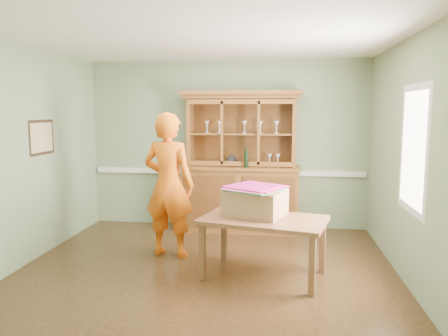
# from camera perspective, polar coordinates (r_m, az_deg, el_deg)

# --- Properties ---
(floor) EXTENTS (4.50, 4.50, 0.00)m
(floor) POSITION_cam_1_polar(r_m,az_deg,el_deg) (5.46, -2.20, -12.85)
(floor) COLOR #4B3118
(floor) RESTS_ON ground
(ceiling) EXTENTS (4.50, 4.50, 0.00)m
(ceiling) POSITION_cam_1_polar(r_m,az_deg,el_deg) (5.18, -2.36, 16.42)
(ceiling) COLOR white
(ceiling) RESTS_ON wall_back
(wall_back) EXTENTS (4.50, 0.00, 4.50)m
(wall_back) POSITION_cam_1_polar(r_m,az_deg,el_deg) (7.12, 0.42, 3.10)
(wall_back) COLOR gray
(wall_back) RESTS_ON floor
(wall_left) EXTENTS (0.00, 4.00, 4.00)m
(wall_left) POSITION_cam_1_polar(r_m,az_deg,el_deg) (5.95, -24.18, 1.57)
(wall_left) COLOR gray
(wall_left) RESTS_ON floor
(wall_right) EXTENTS (0.00, 4.00, 4.00)m
(wall_right) POSITION_cam_1_polar(r_m,az_deg,el_deg) (5.26, 22.67, 0.95)
(wall_right) COLOR gray
(wall_right) RESTS_ON floor
(wall_front) EXTENTS (4.50, 0.00, 4.50)m
(wall_front) POSITION_cam_1_polar(r_m,az_deg,el_deg) (3.21, -8.26, -2.41)
(wall_front) COLOR gray
(wall_front) RESTS_ON floor
(chair_rail) EXTENTS (4.41, 0.05, 0.08)m
(chair_rail) POSITION_cam_1_polar(r_m,az_deg,el_deg) (7.14, 0.39, -0.52)
(chair_rail) COLOR white
(chair_rail) RESTS_ON wall_back
(framed_map) EXTENTS (0.03, 0.60, 0.46)m
(framed_map) POSITION_cam_1_polar(r_m,az_deg,el_deg) (6.18, -22.67, 3.71)
(framed_map) COLOR #301F13
(framed_map) RESTS_ON wall_left
(window_panel) EXTENTS (0.03, 0.96, 1.36)m
(window_panel) POSITION_cam_1_polar(r_m,az_deg,el_deg) (4.95, 23.44, 2.28)
(window_panel) COLOR white
(window_panel) RESTS_ON wall_right
(china_hutch) EXTENTS (1.87, 0.62, 2.20)m
(china_hutch) POSITION_cam_1_polar(r_m,az_deg,el_deg) (6.91, 2.19, -1.86)
(china_hutch) COLOR brown
(china_hutch) RESTS_ON floor
(dining_table) EXTENTS (1.54, 1.13, 0.69)m
(dining_table) POSITION_cam_1_polar(r_m,az_deg,el_deg) (5.02, 5.21, -7.41)
(dining_table) COLOR brown
(dining_table) RESTS_ON floor
(cardboard_box) EXTENTS (0.78, 0.70, 0.30)m
(cardboard_box) POSITION_cam_1_polar(r_m,az_deg,el_deg) (5.09, 4.08, -4.52)
(cardboard_box) COLOR #91734B
(cardboard_box) RESTS_ON dining_table
(kite_stack) EXTENTS (0.75, 0.75, 0.04)m
(kite_stack) POSITION_cam_1_polar(r_m,az_deg,el_deg) (5.04, 4.18, -2.63)
(kite_stack) COLOR #3CCF75
(kite_stack) RESTS_ON cardboard_box
(person) EXTENTS (0.76, 0.57, 1.88)m
(person) POSITION_cam_1_polar(r_m,az_deg,el_deg) (5.71, -7.22, -2.20)
(person) COLOR orange
(person) RESTS_ON floor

